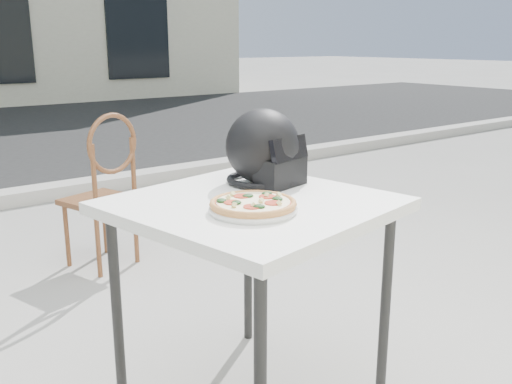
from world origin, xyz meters
TOP-DOWN VIEW (x-y plane):
  - ground at (0.00, 0.00)m, footprint 80.00×80.00m
  - curb at (0.00, 3.00)m, footprint 30.00×0.25m
  - cafe_table_main at (-0.15, -0.50)m, footprint 1.01×1.01m
  - plate at (-0.23, -0.62)m, footprint 0.34×0.34m
  - pizza at (-0.23, -0.62)m, footprint 0.29×0.29m
  - helmet at (0.04, -0.33)m, footprint 0.35×0.35m
  - cafe_chair_main at (-0.02, 1.15)m, footprint 0.46×0.46m

SIDE VIEW (x-z plane):
  - ground at x=0.00m, z-range 0.00..0.00m
  - curb at x=0.00m, z-range 0.00..0.12m
  - cafe_chair_main at x=-0.02m, z-range 0.05..1.02m
  - cafe_table_main at x=-0.15m, z-range 0.34..1.15m
  - plate at x=-0.23m, z-range 0.82..0.84m
  - pizza at x=-0.23m, z-range 0.83..0.87m
  - helmet at x=0.04m, z-range 0.80..1.10m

